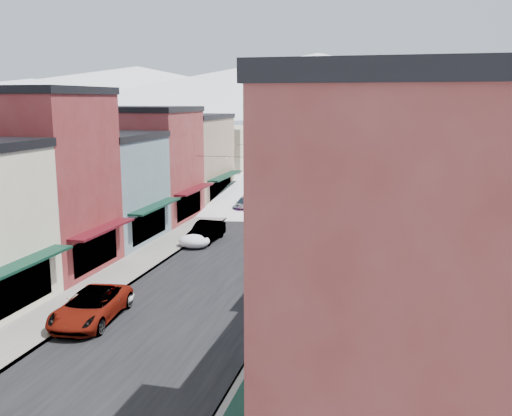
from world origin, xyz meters
The scene contains 36 objects.
road centered at (0.00, 60.00, 0.01)m, with size 10.00×160.00×0.01m, color black.
sidewalk_left centered at (-6.60, 60.00, 0.07)m, with size 3.20×160.00×0.15m, color gray.
sidewalk_right centered at (6.60, 60.00, 0.07)m, with size 3.20×160.00×0.15m, color gray.
curb_left centered at (-5.05, 60.00, 0.07)m, with size 0.10×160.00×0.15m, color slate.
curb_right centered at (5.05, 60.00, 0.07)m, with size 0.10×160.00×0.15m, color slate.
bldg_l_brick_near centered at (-13.69, 20.50, 6.26)m, with size 12.30×8.20×12.50m.
bldg_l_grayblue centered at (-13.19, 29.00, 4.51)m, with size 11.30×9.20×9.00m.
bldg_l_brick_far centered at (-14.19, 38.00, 5.51)m, with size 13.30×9.20×11.00m.
bldg_l_tan centered at (-13.19, 48.00, 5.01)m, with size 11.30×11.20×10.00m.
bldg_r_brick_near centered at (13.69, 3.00, 6.26)m, with size 12.30×9.20×12.50m.
bldg_r_green centered at (13.19, 12.00, 4.76)m, with size 11.30×9.20×9.50m.
bldg_r_blue centered at (13.19, 21.00, 5.26)m, with size 11.30×9.20×10.50m.
bldg_r_cream centered at (13.69, 30.00, 4.51)m, with size 12.30×9.20×9.00m.
bldg_r_brick_far centered at (14.19, 39.00, 5.76)m, with size 13.30×9.20×11.50m.
bldg_r_tan centered at (13.19, 49.00, 4.76)m, with size 11.30×11.20×9.50m.
distant_blocks centered at (0.00, 83.00, 4.00)m, with size 34.00×55.00×8.00m.
mountain_ridge centered at (-19.47, 277.18, 14.36)m, with size 670.00×340.00×34.00m.
overhead_cables centered at (0.00, 47.50, 6.20)m, with size 16.40×15.04×0.04m.
car_white_suv centered at (-4.30, 13.00, 0.83)m, with size 2.76×5.98×1.66m, color silver.
car_silver_sedan centered at (-4.30, 14.31, 0.70)m, with size 1.65×4.09×1.39m, color #9CA0A4.
car_dark_hatch centered at (-4.08, 31.04, 0.83)m, with size 1.75×5.02×1.65m, color black.
car_silver_wagon centered at (-4.30, 44.63, 0.74)m, with size 2.07×5.10×1.48m, color #96989D.
car_green_sedan centered at (4.22, 22.88, 0.81)m, with size 1.71×4.92×1.62m, color black.
car_gray_suv centered at (4.30, 33.87, 0.74)m, with size 1.75×4.35×1.48m, color #999BA1.
car_black_sedan centered at (3.50, 47.93, 0.72)m, with size 2.02×4.97×1.44m, color black.
car_lane_silver centered at (-1.01, 47.27, 0.68)m, with size 1.60×3.98×1.36m, color gray.
car_lane_white centered at (1.23, 75.08, 0.75)m, with size 2.48×5.37×1.49m, color silver.
parking_sign centered at (5.38, 8.94, 1.32)m, with size 0.11×0.26×2.00m.
trash_can centered at (6.12, 13.05, 0.60)m, with size 0.53×0.53×0.89m.
streetlamp_near centered at (6.18, 30.64, 2.93)m, with size 0.37×0.37×4.41m.
streetlamp_far centered at (5.70, 45.94, 3.05)m, with size 0.38×0.38×4.60m.
planter_near centered at (7.65, 9.20, 0.46)m, with size 0.55×0.48×0.62m, color #35602B.
planter_far centered at (7.80, 6.56, 0.46)m, with size 0.34×0.34×0.61m, color #2E5E2B.
snow_pile_near centered at (-4.28, 15.43, 0.50)m, with size 2.46×2.71×1.04m.
snow_pile_mid centered at (-4.28, 28.91, 0.51)m, with size 2.53×2.75×1.07m.
snow_pile_far centered at (-4.28, 33.44, 0.48)m, with size 2.39×2.67×1.01m.
Camera 1 is at (11.33, -12.76, 11.69)m, focal length 40.00 mm.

